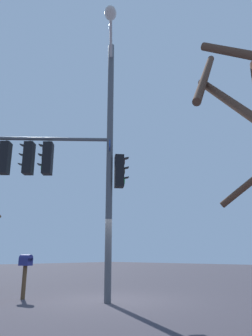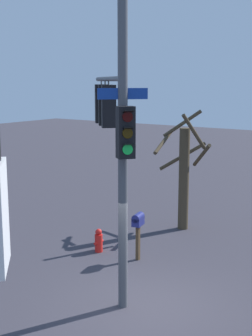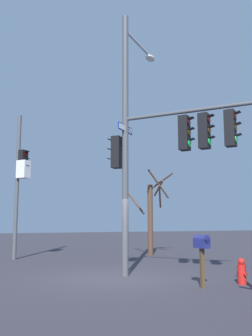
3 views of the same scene
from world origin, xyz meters
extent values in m
plane|color=#36333C|center=(0.00, 0.00, 0.00)|extent=(80.00, 80.00, 0.00)
cylinder|color=#4C4F54|center=(0.28, -0.44, 4.51)|extent=(0.22, 0.22, 9.02)
cylinder|color=silver|center=(1.10, -1.26, 8.48)|extent=(1.71, 1.71, 0.10)
ellipsoid|color=silver|center=(1.92, -2.08, 8.40)|extent=(0.68, 0.68, 0.20)
cylinder|color=#4C4F54|center=(-1.24, -1.95, 5.22)|extent=(3.12, 3.12, 0.12)
cube|color=black|center=(-1.19, -1.91, 4.52)|extent=(0.47, 0.47, 1.10)
cylinder|color=#2F0403|center=(-1.31, -2.02, 4.86)|extent=(0.17, 0.18, 0.22)
cube|color=black|center=(-1.37, -2.07, 4.98)|extent=(0.26, 0.26, 0.06)
cylinder|color=#352504|center=(-1.31, -2.02, 4.52)|extent=(0.17, 0.18, 0.22)
cube|color=black|center=(-1.37, -2.07, 4.64)|extent=(0.26, 0.26, 0.06)
cylinder|color=#19D147|center=(-1.31, -2.02, 4.18)|extent=(0.17, 0.18, 0.22)
cube|color=black|center=(-1.37, -2.07, 4.30)|extent=(0.26, 0.26, 0.06)
cylinder|color=#4C4F54|center=(-1.19, -1.91, 5.15)|extent=(0.04, 0.04, 0.15)
cube|color=black|center=(-1.64, -2.36, 4.52)|extent=(0.46, 0.47, 1.10)
cylinder|color=#2F0403|center=(-1.76, -2.46, 4.86)|extent=(0.17, 0.18, 0.22)
cube|color=black|center=(-1.82, -2.51, 4.98)|extent=(0.26, 0.26, 0.06)
cylinder|color=#352504|center=(-1.76, -2.46, 4.52)|extent=(0.17, 0.18, 0.22)
cube|color=black|center=(-1.82, -2.51, 4.64)|extent=(0.26, 0.26, 0.06)
cylinder|color=#19D147|center=(-1.76, -2.46, 4.18)|extent=(0.17, 0.18, 0.22)
cube|color=black|center=(-1.82, -2.51, 4.30)|extent=(0.26, 0.26, 0.06)
cylinder|color=#4C4F54|center=(-1.64, -2.36, 5.15)|extent=(0.04, 0.04, 0.15)
cube|color=black|center=(-2.20, -2.91, 4.52)|extent=(0.46, 0.47, 1.10)
cylinder|color=#2F0403|center=(-2.32, -3.03, 4.86)|extent=(0.17, 0.18, 0.22)
cube|color=black|center=(-2.37, -3.08, 4.98)|extent=(0.26, 0.26, 0.06)
cylinder|color=#352504|center=(-2.32, -3.03, 4.52)|extent=(0.17, 0.18, 0.22)
cube|color=black|center=(-2.37, -3.08, 4.64)|extent=(0.26, 0.26, 0.06)
cylinder|color=#19D147|center=(-2.32, -3.03, 4.18)|extent=(0.17, 0.18, 0.22)
cube|color=black|center=(-2.37, -3.08, 4.30)|extent=(0.26, 0.26, 0.06)
cylinder|color=#4C4F54|center=(-2.20, -2.91, 5.15)|extent=(0.04, 0.04, 0.15)
cube|color=black|center=(0.51, -0.20, 4.11)|extent=(0.47, 0.46, 1.10)
cylinder|color=#2F0403|center=(0.62, -0.08, 4.45)|extent=(0.19, 0.16, 0.22)
cube|color=black|center=(0.66, -0.02, 4.57)|extent=(0.26, 0.26, 0.06)
cylinder|color=#352504|center=(0.62, -0.08, 4.11)|extent=(0.19, 0.16, 0.22)
cube|color=black|center=(0.66, -0.02, 4.23)|extent=(0.26, 0.26, 0.06)
cylinder|color=#19D147|center=(0.62, -0.08, 3.77)|extent=(0.19, 0.16, 0.22)
cube|color=black|center=(0.66, -0.02, 3.89)|extent=(0.26, 0.26, 0.06)
cube|color=navy|center=(0.28, -0.44, 4.91)|extent=(0.81, 0.79, 0.24)
cube|color=white|center=(0.27, -0.45, 4.91)|extent=(0.72, 0.70, 0.18)
cylinder|color=#4C4F54|center=(6.72, 2.78, 3.41)|extent=(0.19, 0.19, 6.83)
cube|color=white|center=(6.46, 2.53, 4.16)|extent=(0.67, 0.67, 0.84)
cube|color=black|center=(6.49, 2.56, 4.53)|extent=(0.46, 0.47, 1.10)
cylinder|color=#2F0403|center=(6.37, 2.46, 4.87)|extent=(0.16, 0.19, 0.22)
cube|color=black|center=(6.31, 2.41, 4.99)|extent=(0.26, 0.26, 0.06)
cylinder|color=#352504|center=(6.37, 2.46, 4.53)|extent=(0.16, 0.19, 0.22)
cube|color=black|center=(6.31, 2.41, 4.65)|extent=(0.26, 0.26, 0.06)
cylinder|color=#19D147|center=(6.37, 2.46, 4.19)|extent=(0.16, 0.19, 0.22)
cube|color=black|center=(6.31, 2.41, 4.31)|extent=(0.26, 0.26, 0.06)
cylinder|color=red|center=(-2.22, -3.09, 0.28)|extent=(0.24, 0.24, 0.55)
sphere|color=red|center=(-2.22, -3.09, 0.63)|extent=(0.20, 0.20, 0.20)
cylinder|color=red|center=(-2.36, -3.09, 0.30)|extent=(0.10, 0.09, 0.09)
cylinder|color=red|center=(-2.08, -3.09, 0.30)|extent=(0.10, 0.09, 0.09)
cube|color=#4C3823|center=(-2.35, -1.74, 0.53)|extent=(0.10, 0.10, 1.05)
cube|color=navy|center=(-2.35, -1.74, 1.17)|extent=(0.48, 0.32, 0.24)
cylinder|color=navy|center=(-2.35, -1.74, 1.29)|extent=(0.48, 0.32, 0.24)
cylinder|color=#513729|center=(6.52, -3.95, 1.81)|extent=(0.27, 0.27, 3.63)
cylinder|color=#513729|center=(6.39, -3.05, 2.71)|extent=(1.86, 0.36, 1.30)
cylinder|color=#513729|center=(5.87, -4.15, 3.62)|extent=(0.52, 1.38, 1.44)
cylinder|color=#513729|center=(6.28, -4.40, 3.00)|extent=(1.02, 0.59, 1.15)
cylinder|color=#513729|center=(6.54, -4.45, 3.46)|extent=(1.06, 0.14, 0.78)
cylinder|color=#513729|center=(6.94, -4.70, 3.81)|extent=(1.58, 0.95, 0.99)
camera|label=1|loc=(7.53, -7.44, 1.40)|focal=33.27mm
camera|label=2|loc=(8.66, 5.43, 5.18)|focal=50.44mm
camera|label=3|loc=(-11.30, 3.52, 1.83)|focal=39.23mm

